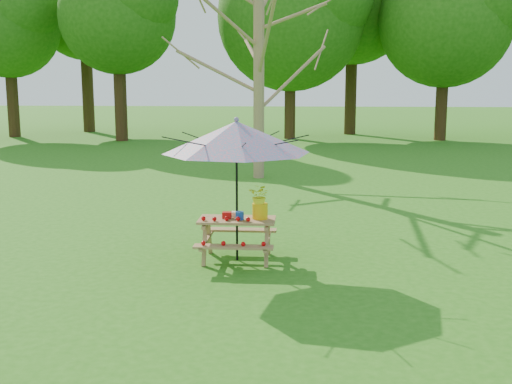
{
  "coord_description": "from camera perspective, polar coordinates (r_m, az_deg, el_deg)",
  "views": [
    {
      "loc": [
        4.5,
        -7.42,
        2.83
      ],
      "look_at": [
        3.8,
        2.36,
        1.1
      ],
      "focal_mm": 45.0,
      "sensor_mm": 36.0,
      "label": 1
    }
  ],
  "objects": [
    {
      "name": "produce_bins",
      "position": [
        10.08,
        -1.93,
        -2.06
      ],
      "size": [
        0.35,
        0.41,
        0.13
      ],
      "color": "#B7100E",
      "rests_on": "picnic_table"
    },
    {
      "name": "patio_umbrella",
      "position": [
        9.87,
        -1.74,
        4.88
      ],
      "size": [
        2.73,
        2.73,
        2.26
      ],
      "color": "black",
      "rests_on": "ground"
    },
    {
      "name": "tomatoes_row",
      "position": [
        9.9,
        -2.68,
        -2.4
      ],
      "size": [
        0.77,
        0.13,
        0.07
      ],
      "primitive_type": null,
      "color": "red",
      "rests_on": "picnic_table"
    },
    {
      "name": "picnic_table",
      "position": [
        10.14,
        -1.7,
        -4.29
      ],
      "size": [
        1.2,
        1.32,
        0.67
      ],
      "color": "olive",
      "rests_on": "ground"
    },
    {
      "name": "flower_bucket",
      "position": [
        10.01,
        0.36,
        -0.74
      ],
      "size": [
        0.41,
        0.39,
        0.55
      ],
      "color": "yellow",
      "rests_on": "picnic_table"
    }
  ]
}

